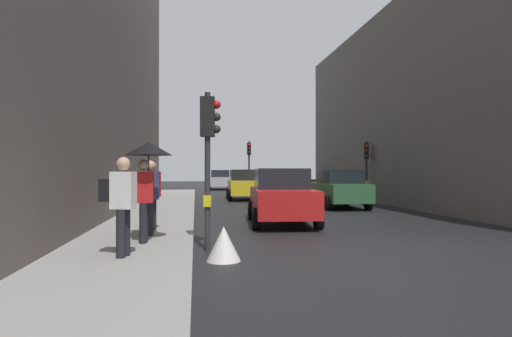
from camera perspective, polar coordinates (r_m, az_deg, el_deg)
ground_plane at (r=9.79m, az=20.28°, el=-10.21°), size 120.00×120.00×0.00m
sidewalk_kerb at (r=14.63m, az=-13.61°, el=-6.61°), size 2.63×40.00×0.16m
building_facade_right at (r=24.64m, az=30.36°, el=7.22°), size 12.00×24.96×9.80m
traffic_light_near_left at (r=8.95m, az=-6.45°, el=3.69°), size 0.44×0.27×3.35m
traffic_light_far_median at (r=29.09m, az=-0.95°, el=1.43°), size 0.25×0.44×3.73m
traffic_light_mid_street at (r=22.89m, az=14.76°, el=1.08°), size 0.32×0.45×3.25m
car_silver_hatchback at (r=38.14m, az=-4.90°, el=-1.53°), size 2.16×4.27×1.76m
car_red_sedan at (r=13.49m, az=3.47°, el=-3.75°), size 2.28×4.33×1.76m
car_green_estate at (r=19.64m, az=11.14°, el=-2.67°), size 2.06×4.22×1.76m
car_dark_suv at (r=29.44m, az=5.26°, el=-1.89°), size 2.25×4.32×1.76m
car_yellow_taxi at (r=24.78m, az=-1.59°, el=-2.19°), size 2.13×4.26×1.76m
pedestrian_with_umbrella at (r=9.22m, az=-14.56°, el=0.66°), size 1.00×1.00×2.14m
pedestrian_with_grey_backpack at (r=10.27m, az=-14.42°, el=-3.23°), size 0.61×0.36×1.77m
pedestrian_with_black_backpack at (r=7.85m, az=-17.87°, el=-4.12°), size 0.65×0.42×1.77m
pedestrian_in_red_jacket at (r=11.24m, az=-13.98°, el=-3.14°), size 0.46×0.38×1.77m
warning_sign_triangle at (r=7.98m, az=-4.42°, el=-10.13°), size 0.64×0.64×0.65m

